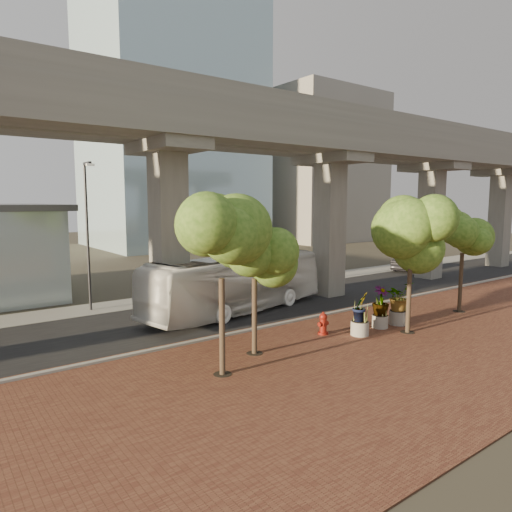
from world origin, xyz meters
TOP-DOWN VIEW (x-y plane):
  - ground at (0.00, 0.00)m, footprint 160.00×160.00m
  - brick_plaza at (0.00, -8.00)m, footprint 70.00×13.00m
  - asphalt_road at (0.00, 2.00)m, footprint 90.00×8.00m
  - curb_strip at (0.00, -2.00)m, footprint 70.00×0.25m
  - far_sidewalk at (0.00, 7.50)m, footprint 90.00×3.00m
  - transit_viaduct at (0.00, 2.00)m, footprint 72.00×5.60m
  - midrise_block at (38.00, 36.00)m, footprint 18.00×16.00m
  - transit_bus at (-1.87, 1.71)m, footprint 12.77×5.32m
  - parked_car at (20.18, 5.62)m, footprint 4.90×2.95m
  - fire_hydrant at (-1.09, -4.59)m, footprint 0.56×0.50m
  - planter_front at (3.37, -5.65)m, footprint 2.06×2.06m
  - planter_right at (2.10, -5.50)m, footprint 2.01×2.01m
  - planter_left at (0.23, -5.76)m, footprint 1.94×1.94m
  - street_tree_far_west at (-7.82, -6.05)m, footprint 4.12×4.12m
  - street_tree_near_west at (-5.45, -4.86)m, footprint 3.51×3.51m
  - street_tree_near_east at (2.50, -6.86)m, footprint 4.40×4.40m
  - street_tree_far_east at (8.64, -6.08)m, footprint 3.43×3.43m
  - streetlamp_west at (-8.64, 7.20)m, footprint 0.43×1.26m
  - streetlamp_east at (10.01, 6.73)m, footprint 0.36×1.05m

SIDE VIEW (x-z plane):
  - ground at x=0.00m, z-range 0.00..0.00m
  - asphalt_road at x=0.00m, z-range 0.00..0.04m
  - brick_plaza at x=0.00m, z-range 0.00..0.06m
  - far_sidewalk at x=0.00m, z-range 0.00..0.06m
  - curb_strip at x=0.00m, z-range 0.00..0.16m
  - fire_hydrant at x=-1.09m, z-range 0.04..1.15m
  - parked_car at x=20.18m, z-range 0.00..1.52m
  - planter_left at x=0.23m, z-range 0.29..2.43m
  - planter_right at x=2.10m, z-range 0.29..2.44m
  - planter_front at x=3.37m, z-range 0.30..2.57m
  - transit_bus at x=-1.87m, z-range 0.00..3.47m
  - streetlamp_east at x=10.01m, z-range 0.61..7.82m
  - street_tree_near_west at x=-5.45m, z-range 1.38..7.26m
  - street_tree_far_east at x=8.64m, z-range 1.49..7.53m
  - street_tree_near_east at x=2.50m, z-range 1.42..8.18m
  - street_tree_far_west at x=-7.82m, z-range 1.53..8.27m
  - streetlamp_west at x=-8.64m, z-range 0.72..9.41m
  - transit_viaduct at x=0.00m, z-range 1.09..13.49m
  - midrise_block at x=38.00m, z-range 0.00..24.00m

